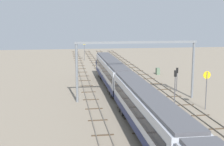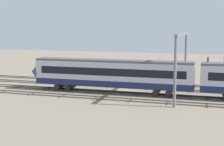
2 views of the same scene
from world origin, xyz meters
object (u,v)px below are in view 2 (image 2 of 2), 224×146
overhead_gantry (182,49)px  speed_sign_mid_trackside (224,65)px  signal_light_trackside_departure (208,68)px  relay_cabinet (77,74)px  signal_light_trackside_approach (159,68)px

overhead_gantry → speed_sign_mid_trackside: overhead_gantry is taller
speed_sign_mid_trackside → signal_light_trackside_departure: 4.34m
speed_sign_mid_trackside → relay_cabinet: (26.91, -1.37, -2.79)m
signal_light_trackside_departure → speed_sign_mid_trackside: bearing=-126.4°
overhead_gantry → signal_light_trackside_approach: 10.03m
speed_sign_mid_trackside → signal_light_trackside_departure: bearing=53.6°
overhead_gantry → relay_cabinet: (20.60, -9.58, -5.96)m
speed_sign_mid_trackside → overhead_gantry: bearing=52.4°
signal_light_trackside_approach → overhead_gantry: bearing=119.2°
signal_light_trackside_departure → relay_cabinet: signal_light_trackside_departure is taller
signal_light_trackside_approach → signal_light_trackside_departure: signal_light_trackside_departure is taller
speed_sign_mid_trackside → signal_light_trackside_approach: size_ratio=1.30×
signal_light_trackside_departure → relay_cabinet: bearing=-11.3°
signal_light_trackside_departure → relay_cabinet: (24.34, -4.85, -2.56)m
overhead_gantry → signal_light_trackside_approach: bearing=-60.8°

